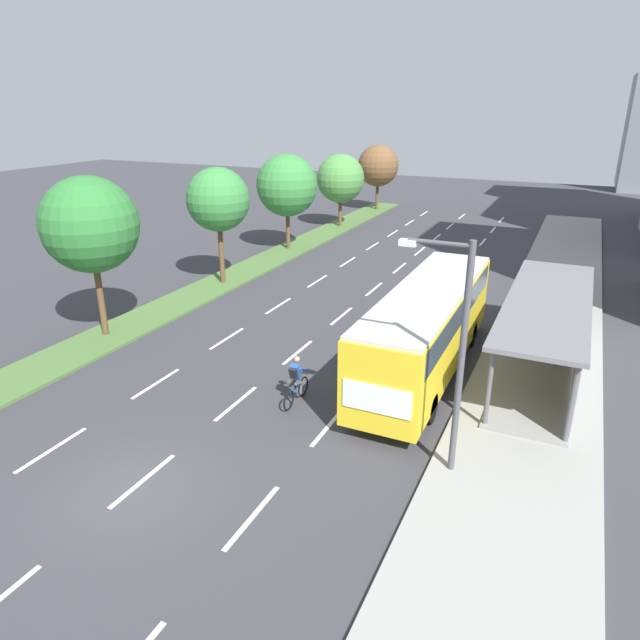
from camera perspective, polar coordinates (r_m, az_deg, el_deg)
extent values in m
plane|color=#38383D|center=(16.63, -18.51, -15.97)|extent=(140.00, 140.00, 0.00)
cube|color=#4C7038|center=(35.72, -6.77, 5.28)|extent=(2.60, 52.00, 0.12)
cube|color=gray|center=(30.76, 22.42, 1.19)|extent=(4.50, 52.00, 0.15)
cube|color=white|center=(19.15, -25.41, -11.70)|extent=(0.14, 2.58, 0.01)
cube|color=white|center=(21.90, -16.20, -6.15)|extent=(0.14, 2.58, 0.01)
cube|color=white|center=(25.23, -9.37, -1.84)|extent=(0.14, 2.58, 0.01)
cube|color=white|center=(28.93, -4.22, 1.44)|extent=(0.14, 2.58, 0.01)
cube|color=white|center=(32.89, -0.28, 3.94)|extent=(0.14, 2.58, 0.01)
cube|color=white|center=(37.03, 2.82, 5.89)|extent=(0.14, 2.58, 0.01)
cube|color=white|center=(41.28, 5.31, 7.43)|extent=(0.14, 2.58, 0.01)
cube|color=white|center=(45.61, 7.34, 8.66)|extent=(0.14, 2.58, 0.01)
cube|color=white|center=(50.01, 9.02, 9.68)|extent=(0.14, 2.58, 0.01)
cube|color=white|center=(54.46, 10.44, 10.52)|extent=(0.14, 2.58, 0.01)
cube|color=white|center=(16.90, -17.38, -15.15)|extent=(0.14, 2.58, 0.01)
cube|color=white|center=(19.96, -8.44, -8.29)|extent=(0.14, 2.58, 0.01)
cube|color=white|center=(23.56, -2.26, -3.27)|extent=(0.14, 2.58, 0.01)
cube|color=white|center=(27.49, 2.18, 0.40)|extent=(0.14, 2.58, 0.01)
cube|color=white|center=(31.64, 5.48, 3.13)|extent=(0.14, 2.58, 0.01)
cube|color=white|center=(35.91, 8.02, 5.22)|extent=(0.14, 2.58, 0.01)
cube|color=white|center=(40.28, 10.03, 6.85)|extent=(0.14, 2.58, 0.01)
cube|color=white|center=(44.71, 11.65, 8.15)|extent=(0.14, 2.58, 0.01)
cube|color=white|center=(49.20, 12.98, 9.21)|extent=(0.14, 2.58, 0.01)
cube|color=white|center=(53.71, 14.10, 10.09)|extent=(0.14, 2.58, 0.01)
cube|color=white|center=(15.13, -6.82, -19.09)|extent=(0.14, 2.58, 0.01)
cube|color=white|center=(18.48, 0.87, -10.63)|extent=(0.14, 2.58, 0.01)
cube|color=white|center=(22.33, 5.80, -4.82)|extent=(0.14, 2.58, 0.01)
cube|color=white|center=(26.44, 9.19, -0.73)|extent=(0.14, 2.58, 0.01)
cube|color=white|center=(30.73, 11.64, 2.24)|extent=(0.14, 2.58, 0.01)
cube|color=white|center=(35.11, 13.49, 4.47)|extent=(0.14, 2.58, 0.01)
cube|color=white|center=(39.57, 14.93, 6.20)|extent=(0.14, 2.58, 0.01)
cube|color=white|center=(44.07, 16.09, 7.57)|extent=(0.14, 2.58, 0.01)
cube|color=white|center=(48.62, 17.04, 8.69)|extent=(0.14, 2.58, 0.01)
cube|color=white|center=(53.18, 17.83, 9.61)|extent=(0.14, 2.58, 0.01)
cube|color=gray|center=(23.26, 21.16, -4.59)|extent=(2.60, 10.40, 0.10)
cylinder|color=#56565B|center=(18.29, 16.68, -6.42)|extent=(0.16, 0.16, 2.60)
cylinder|color=#56565B|center=(27.47, 19.99, 2.50)|extent=(0.16, 0.16, 2.60)
cylinder|color=#56565B|center=(18.21, 24.05, -7.58)|extent=(0.16, 0.16, 2.60)
cylinder|color=#56565B|center=(27.41, 24.86, 1.76)|extent=(0.16, 0.16, 2.60)
cube|color=gray|center=(22.74, 24.69, -1.99)|extent=(0.10, 9.88, 2.34)
cube|color=slate|center=(22.28, 22.07, 1.76)|extent=(2.90, 10.80, 0.16)
cube|color=yellow|center=(21.51, 10.74, -0.76)|extent=(2.50, 11.20, 2.80)
cube|color=#2D3D4C|center=(21.21, 10.90, 1.37)|extent=(2.54, 10.30, 0.90)
cube|color=#B7B7B7|center=(21.01, 11.01, 2.94)|extent=(2.45, 10.98, 0.12)
cube|color=#2D3D4C|center=(26.60, 13.89, 4.06)|extent=(2.25, 0.06, 1.54)
cube|color=white|center=(16.69, 5.71, -7.96)|extent=(2.12, 0.04, 0.90)
cylinder|color=black|center=(25.38, 10.14, -0.54)|extent=(0.30, 1.00, 1.00)
cylinder|color=black|center=(24.98, 15.01, -1.31)|extent=(0.30, 1.00, 1.00)
cylinder|color=black|center=(19.33, 4.64, -7.47)|extent=(0.30, 1.00, 1.00)
cylinder|color=black|center=(18.80, 11.00, -8.71)|extent=(0.30, 1.00, 1.00)
torus|color=black|center=(20.08, -1.69, -6.70)|extent=(0.06, 0.72, 0.72)
torus|color=black|center=(19.22, -3.17, -8.09)|extent=(0.06, 0.72, 0.72)
cylinder|color=#234C99|center=(19.52, -2.43, -6.66)|extent=(0.05, 0.94, 0.05)
cylinder|color=#234C99|center=(19.52, -2.55, -7.25)|extent=(0.05, 0.57, 0.42)
cylinder|color=#234C99|center=(19.35, -2.70, -6.85)|extent=(0.04, 0.04, 0.40)
cube|color=black|center=(19.26, -2.71, -6.33)|extent=(0.12, 0.24, 0.06)
cylinder|color=black|center=(19.79, -1.78, -5.35)|extent=(0.46, 0.04, 0.04)
cube|color=#234CA8|center=(19.25, -2.48, -5.23)|extent=(0.30, 0.36, 0.59)
cube|color=black|center=(19.11, -2.70, -5.37)|extent=(0.26, 0.26, 0.42)
sphere|color=tan|center=(19.16, -2.33, -3.96)|extent=(0.20, 0.20, 0.20)
cylinder|color=#4C4C56|center=(19.46, -2.82, -6.26)|extent=(0.12, 0.42, 0.25)
cylinder|color=#4C4C56|center=(19.71, -2.57, -6.72)|extent=(0.10, 0.17, 0.41)
cylinder|color=#4C4C56|center=(19.36, -2.18, -6.40)|extent=(0.12, 0.42, 0.25)
cylinder|color=#4C4C56|center=(19.61, -1.95, -6.86)|extent=(0.10, 0.17, 0.41)
cylinder|color=#234CA8|center=(19.47, -2.63, -4.75)|extent=(0.09, 0.47, 0.28)
cylinder|color=#234CA8|center=(19.33, -1.73, -4.93)|extent=(0.09, 0.47, 0.28)
cylinder|color=brown|center=(26.26, -21.24, 2.09)|extent=(0.28, 0.28, 3.37)
sphere|color=#2D7533|center=(25.48, -22.19, 8.88)|extent=(4.00, 4.00, 4.00)
cylinder|color=brown|center=(32.33, -9.91, 6.65)|extent=(0.28, 0.28, 3.39)
sphere|color=#38843D|center=(31.73, -10.25, 11.87)|extent=(3.45, 3.45, 3.45)
cylinder|color=brown|center=(39.79, -3.25, 9.19)|extent=(0.28, 0.28, 2.78)
sphere|color=#38843D|center=(39.29, -3.35, 13.39)|extent=(4.15, 4.15, 4.15)
cylinder|color=brown|center=(47.39, 2.04, 10.90)|extent=(0.28, 0.28, 2.39)
sphere|color=#4C8E42|center=(46.99, 2.08, 14.07)|extent=(3.85, 3.85, 3.85)
cylinder|color=brown|center=(55.30, 5.78, 12.41)|extent=(0.28, 0.28, 2.61)
sphere|color=brown|center=(54.95, 5.88, 15.22)|extent=(3.81, 3.81, 3.81)
cylinder|color=#4C4C51|center=(15.16, 14.04, -4.24)|extent=(0.18, 0.18, 6.50)
cylinder|color=#4C4C51|center=(14.30, 11.98, 7.60)|extent=(1.60, 0.12, 0.12)
cube|color=silver|center=(14.51, 8.87, 7.71)|extent=(0.44, 0.24, 0.16)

